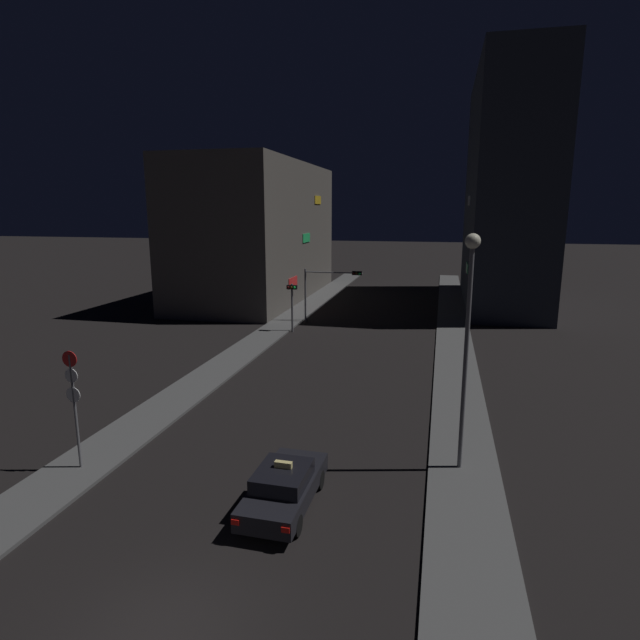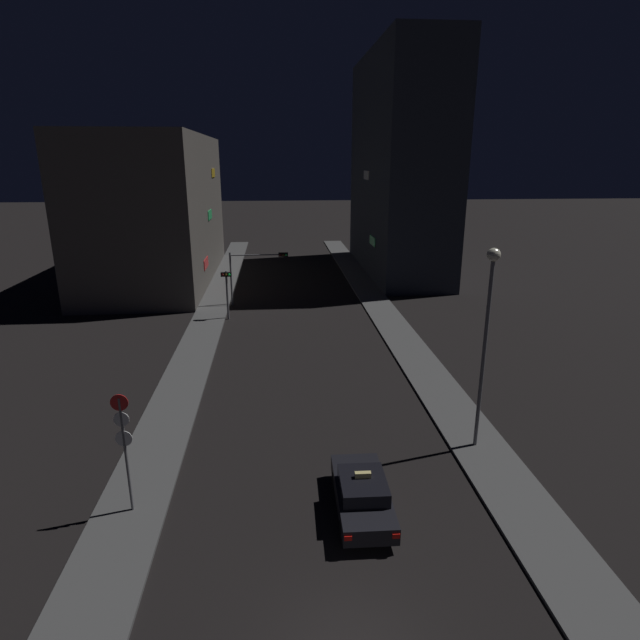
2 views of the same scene
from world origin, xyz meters
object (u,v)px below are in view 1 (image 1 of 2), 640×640
taxi (284,486)px  traffic_light_left_kerb (292,298)px  traffic_light_overhead (329,283)px  street_lamp_near_block (468,313)px  sign_pole_left (74,398)px

taxi → traffic_light_left_kerb: 24.63m
traffic_light_overhead → street_lamp_near_block: street_lamp_near_block is taller
taxi → traffic_light_left_kerb: traffic_light_left_kerb is taller
street_lamp_near_block → taxi: bearing=-145.5°
sign_pole_left → street_lamp_near_block: (13.59, 3.19, 3.09)m
taxi → sign_pole_left: (-8.03, 0.63, 2.07)m
sign_pole_left → taxi: bearing=-4.5°
street_lamp_near_block → traffic_light_left_kerb: bearing=121.5°
traffic_light_overhead → sign_pole_left: sign_pole_left is taller
sign_pole_left → street_lamp_near_block: 14.29m
traffic_light_left_kerb → sign_pole_left: sign_pole_left is taller
traffic_light_left_kerb → sign_pole_left: (-1.44, -23.02, 0.09)m
taxi → traffic_light_left_kerb: size_ratio=1.18×
traffic_light_left_kerb → sign_pole_left: size_ratio=0.86×
taxi → traffic_light_overhead: (-4.55, 27.70, 2.63)m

